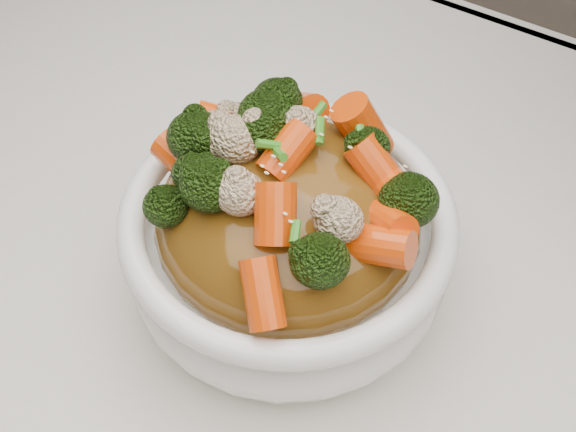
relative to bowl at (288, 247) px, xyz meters
The scene contains 8 objects.
tablecloth 0.07m from the bowl, 141.22° to the left, with size 1.20×0.80×0.04m, color silver.
bowl is the anchor object (origin of this frame).
sauce_base 0.03m from the bowl, ahead, with size 0.18×0.18×0.10m, color #5A390F.
carrots 0.10m from the bowl, ahead, with size 0.18×0.18×0.05m, color #DE4307, non-canonical shape.
broccoli 0.09m from the bowl, ahead, with size 0.18×0.18×0.05m, color black, non-canonical shape.
cauliflower 0.09m from the bowl, ahead, with size 0.18×0.18×0.04m, color beige, non-canonical shape.
scallions 0.10m from the bowl, ahead, with size 0.13×0.13×0.02m, color #317B1C, non-canonical shape.
sesame_seeds 0.10m from the bowl, ahead, with size 0.16×0.16×0.01m, color beige, non-canonical shape.
Camera 1 is at (0.17, -0.25, 1.17)m, focal length 42.00 mm.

